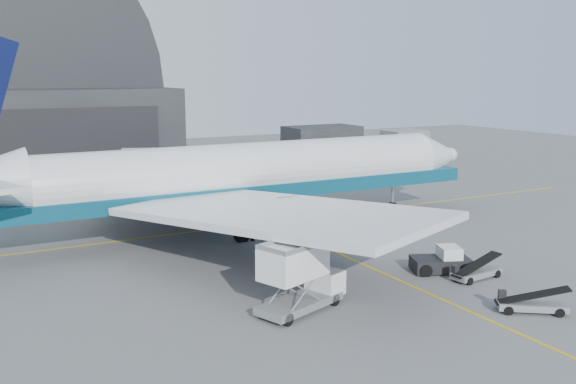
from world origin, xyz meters
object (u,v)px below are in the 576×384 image
catering_truck (299,278)px  belt_loader_a (476,272)px  pushback_tug (442,262)px  belt_loader_b (531,304)px  airliner (231,176)px

catering_truck → belt_loader_a: size_ratio=1.50×
catering_truck → pushback_tug: bearing=-11.2°
pushback_tug → belt_loader_b: (-0.84, -8.65, -0.21)m
belt_loader_a → belt_loader_b: (-1.72, -6.22, 0.01)m
airliner → belt_loader_a: (9.53, -20.22, -4.68)m
airliner → catering_truck: bearing=-102.3°
belt_loader_b → airliner: bearing=141.9°
belt_loader_a → belt_loader_b: size_ratio=1.06×
belt_loader_a → airliner: bearing=110.0°
airliner → catering_truck: 20.38m
airliner → belt_loader_a: 22.84m
airliner → belt_loader_b: size_ratio=13.03×
catering_truck → belt_loader_a: (13.84, -0.54, -1.60)m
airliner → pushback_tug: 20.28m
pushback_tug → belt_loader_b: bearing=-72.6°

